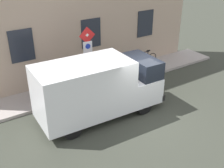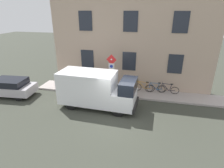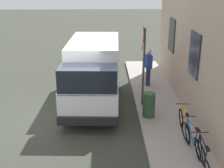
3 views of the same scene
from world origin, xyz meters
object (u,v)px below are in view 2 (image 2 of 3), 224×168
at_px(bicycle_blue, 156,88).
at_px(pedestrian, 87,78).
at_px(delivery_van, 96,89).
at_px(parked_hatchback, 9,87).
at_px(sign_post_stacked, 112,69).
at_px(bicycle_black, 168,89).
at_px(litter_bin, 125,89).
at_px(bicycle_orange, 144,87).

bearing_deg(bicycle_blue, pedestrian, -1.52).
bearing_deg(bicycle_blue, delivery_van, 29.79).
xyz_separation_m(parked_hatchback, bicycle_blue, (2.84, -11.23, -0.22)).
bearing_deg(delivery_van, bicycle_blue, 38.88).
height_order(sign_post_stacked, bicycle_black, sign_post_stacked).
distance_m(parked_hatchback, bicycle_black, 12.50).
xyz_separation_m(parked_hatchback, pedestrian, (2.31, -5.65, 0.34)).
bearing_deg(bicycle_blue, sign_post_stacked, 10.81).
distance_m(parked_hatchback, bicycle_blue, 11.58).
xyz_separation_m(sign_post_stacked, bicycle_blue, (1.08, -3.38, -1.70)).
bearing_deg(bicycle_black, parked_hatchback, 15.81).
height_order(sign_post_stacked, delivery_van, sign_post_stacked).
bearing_deg(litter_bin, pedestrian, 82.69).
height_order(bicycle_black, bicycle_blue, same).
relative_size(bicycle_black, pedestrian, 1.00).
xyz_separation_m(pedestrian, litter_bin, (-0.42, -3.26, -0.48)).
relative_size(bicycle_blue, pedestrian, 1.00).
relative_size(parked_hatchback, bicycle_orange, 2.41).
xyz_separation_m(delivery_van, bicycle_blue, (2.99, -4.01, -0.82)).
height_order(sign_post_stacked, pedestrian, sign_post_stacked).
height_order(sign_post_stacked, parked_hatchback, sign_post_stacked).
bearing_deg(litter_bin, delivery_van, 140.35).
distance_m(bicycle_black, bicycle_orange, 1.88).
distance_m(bicycle_black, pedestrian, 6.56).
xyz_separation_m(sign_post_stacked, litter_bin, (0.14, -1.06, -1.62)).
bearing_deg(pedestrian, bicycle_orange, -90.63).
xyz_separation_m(bicycle_black, pedestrian, (-0.52, 6.51, 0.56)).
relative_size(delivery_van, bicycle_orange, 3.15).
bearing_deg(bicycle_black, bicycle_orange, 2.68).
bearing_deg(parked_hatchback, pedestrian, -162.56).
relative_size(parked_hatchback, bicycle_blue, 2.41).
xyz_separation_m(delivery_van, litter_bin, (2.05, -1.70, -0.74)).
relative_size(parked_hatchback, pedestrian, 2.40).
bearing_deg(litter_bin, bicycle_blue, -67.88).
relative_size(pedestrian, litter_bin, 1.91).
relative_size(sign_post_stacked, delivery_van, 0.57).
bearing_deg(sign_post_stacked, parked_hatchback, 102.62).
bearing_deg(parked_hatchback, sign_post_stacked, -172.19).
distance_m(sign_post_stacked, bicycle_blue, 3.93).
xyz_separation_m(bicycle_blue, pedestrian, (-0.52, 5.57, 0.56)).
bearing_deg(sign_post_stacked, bicycle_black, -75.96).
relative_size(sign_post_stacked, litter_bin, 3.41).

